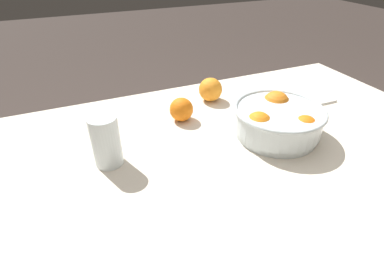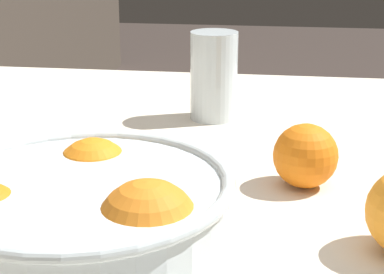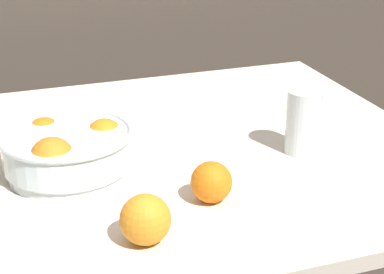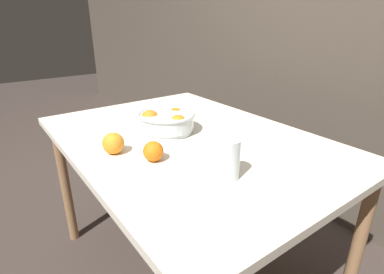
{
  "view_description": "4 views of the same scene",
  "coord_description": "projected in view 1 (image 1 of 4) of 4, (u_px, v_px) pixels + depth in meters",
  "views": [
    {
      "loc": [
        0.4,
        0.54,
        1.22
      ],
      "look_at": [
        0.16,
        -0.04,
        0.81
      ],
      "focal_mm": 28.0,
      "sensor_mm": 36.0,
      "label": 1
    },
    {
      "loc": [
        -0.58,
        -0.2,
        1.04
      ],
      "look_at": [
        0.15,
        -0.1,
        0.79
      ],
      "focal_mm": 60.0,
      "sensor_mm": 36.0,
      "label": 2
    },
    {
      "loc": [
        -0.25,
        -1.16,
        1.3
      ],
      "look_at": [
        0.13,
        -0.08,
        0.81
      ],
      "focal_mm": 60.0,
      "sensor_mm": 36.0,
      "label": 3
    },
    {
      "loc": [
        0.97,
        -0.69,
        1.23
      ],
      "look_at": [
        0.16,
        -0.09,
        0.82
      ],
      "focal_mm": 28.0,
      "sensor_mm": 36.0,
      "label": 4
    }
  ],
  "objects": [
    {
      "name": "napkin",
      "position": [
        303.0,
        100.0,
        1.05
      ],
      "size": [
        0.22,
        0.11,
        0.01
      ],
      "primitive_type": "cube",
      "rotation": [
        0.0,
        0.0,
        -0.01
      ],
      "color": "white",
      "rests_on": "dining_table"
    },
    {
      "name": "orange_loose_near_bowl",
      "position": [
        210.0,
        90.0,
        1.04
      ],
      "size": [
        0.08,
        0.08,
        0.08
      ],
      "primitive_type": "sphere",
      "color": "orange",
      "rests_on": "dining_table"
    },
    {
      "name": "orange_loose_front",
      "position": [
        181.0,
        109.0,
        0.93
      ],
      "size": [
        0.07,
        0.07,
        0.07
      ],
      "primitive_type": "sphere",
      "color": "orange",
      "rests_on": "dining_table"
    },
    {
      "name": "fruit_bowl",
      "position": [
        278.0,
        120.0,
        0.85
      ],
      "size": [
        0.25,
        0.25,
        0.1
      ],
      "color": "silver",
      "rests_on": "dining_table"
    },
    {
      "name": "dining_table",
      "position": [
        249.0,
        172.0,
        0.85
      ],
      "size": [
        1.32,
        0.94,
        0.75
      ],
      "color": "beige",
      "rests_on": "ground_plane"
    },
    {
      "name": "juice_glass",
      "position": [
        106.0,
        142.0,
        0.73
      ],
      "size": [
        0.07,
        0.07,
        0.13
      ],
      "color": "#F4A314",
      "rests_on": "dining_table"
    }
  ]
}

